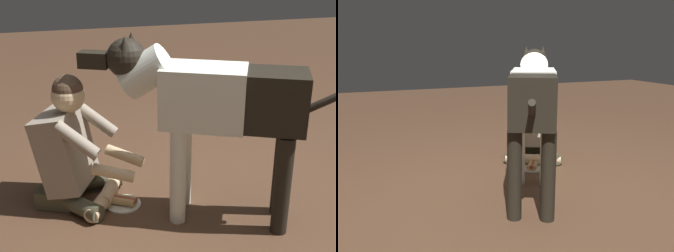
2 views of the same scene
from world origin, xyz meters
TOP-DOWN VIEW (x-y plane):
  - ground_plane at (0.00, 0.00)m, footprint 14.09×14.09m
  - person_sitting_on_floor at (0.86, -0.44)m, footprint 0.74×0.63m
  - large_dog at (0.06, -0.03)m, footprint 1.37×0.78m
  - hot_dog_on_plate at (0.57, -0.29)m, footprint 0.23×0.23m

SIDE VIEW (x-z plane):
  - ground_plane at x=0.00m, z-range 0.00..0.00m
  - hot_dog_on_plate at x=0.57m, z-range -0.01..0.06m
  - person_sitting_on_floor at x=0.86m, z-range -0.08..0.79m
  - large_dog at x=0.06m, z-range 0.18..1.31m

